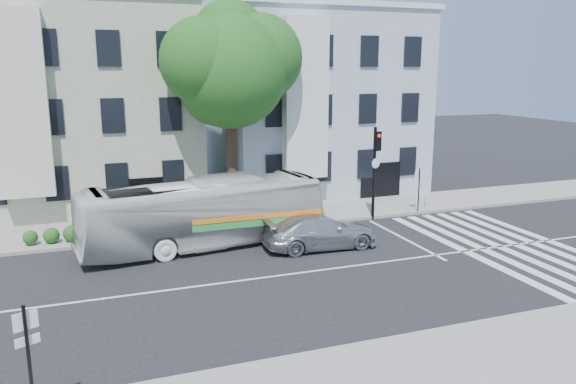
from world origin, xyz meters
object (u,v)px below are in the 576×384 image
fire_hydrant (427,201)px  near_sign_pole (28,351)px  bus (204,213)px  traffic_signal (375,161)px  sedan (320,232)px

fire_hydrant → near_sign_pole: 23.57m
fire_hydrant → near_sign_pole: bearing=-144.0°
bus → fire_hydrant: size_ratio=16.02×
bus → fire_hydrant: bearing=-87.4°
bus → fire_hydrant: 13.19m
traffic_signal → near_sign_pole: size_ratio=1.71×
sedan → traffic_signal: traffic_signal is taller
bus → traffic_signal: (9.13, 1.44, 1.59)m
sedan → near_sign_pole: bearing=134.0°
near_sign_pole → fire_hydrant: bearing=14.1°
traffic_signal → sedan: bearing=-155.8°
traffic_signal → fire_hydrant: (3.82, 0.89, -2.60)m
bus → near_sign_pole: 13.02m
sedan → traffic_signal: 6.04m
fire_hydrant → near_sign_pole: (-19.03, -13.84, 1.40)m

